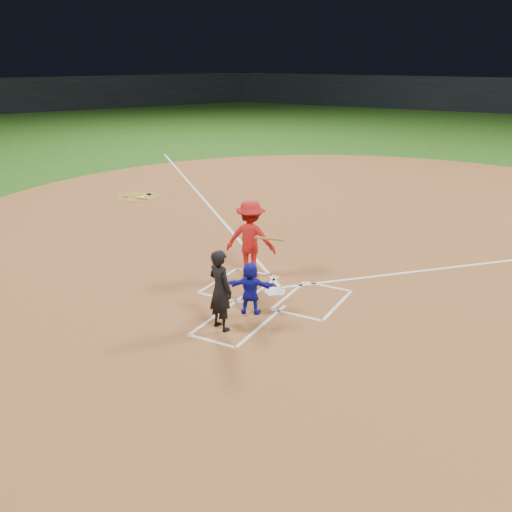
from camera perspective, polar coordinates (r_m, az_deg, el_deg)
The scene contains 14 objects.
ground at distance 13.65m, azimuth 1.91°, elevation -3.66°, with size 120.00×120.00×0.00m, color #1D4912.
home_plate_dirt at distance 18.89m, azimuth 10.08°, elevation 2.79°, with size 28.00×28.00×0.01m, color brown.
stadium_wall_far at distance 59.61m, azimuth 23.75°, elevation 14.48°, with size 80.00×1.20×3.20m, color black.
home_plate at distance 13.64m, azimuth 1.91°, elevation -3.58°, with size 0.60×0.60×0.02m, color silver.
on_deck_circle at distance 23.16m, azimuth -11.65°, elevation 5.85°, with size 1.70×1.70×0.01m, color brown.
on_deck_logo at distance 23.15m, azimuth -11.66°, elevation 5.86°, with size 0.80×0.80×0.00m, color yellow.
on_deck_bat_a at distance 23.24m, azimuth -10.98°, elevation 6.04°, with size 0.06×0.06×0.84m, color olive.
on_deck_bat_b at distance 23.20m, azimuth -12.20°, elevation 5.93°, with size 0.06×0.06×0.84m, color olive.
on_deck_bat_c at distance 22.74m, azimuth -11.56°, elevation 5.70°, with size 0.06×0.06×0.84m, color #A37A3B.
bat_weight_donut at distance 23.32m, azimuth -10.65°, elevation 6.09°, with size 0.19×0.19×0.05m, color black.
catcher at distance 12.35m, azimuth -0.56°, elevation -3.22°, with size 1.09×0.35×1.18m, color #1517B2.
umpire at distance 11.59m, azimuth -3.60°, elevation -3.41°, with size 0.62×0.41×1.71m, color black.
chalk_markings at distance 18.24m, azimuth 9.36°, elevation 2.25°, with size 28.35×17.32×0.01m.
batter_at_plate at distance 14.26m, azimuth -0.55°, elevation 1.70°, with size 1.53×1.05×1.98m.
Camera 1 is at (5.55, -11.23, 5.42)m, focal length 40.00 mm.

